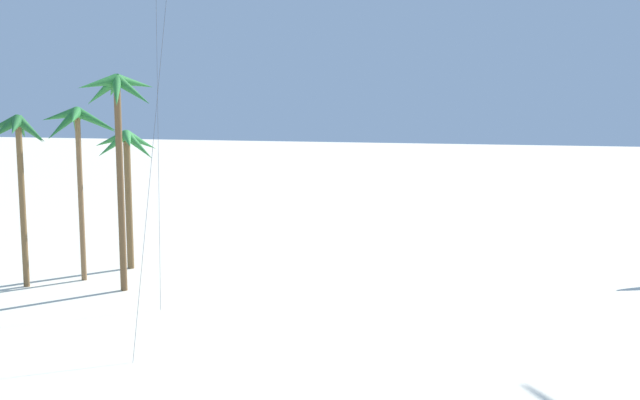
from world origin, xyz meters
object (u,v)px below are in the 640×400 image
Objects in this scene: palm_tree_2 at (78,132)px; palm_tree_4 at (117,113)px; palm_tree_1 at (18,145)px; palm_tree_3 at (127,157)px.

palm_tree_4 is at bearing -26.87° from palm_tree_2.
palm_tree_2 is at bearing 153.13° from palm_tree_4.
palm_tree_1 reaches higher than palm_tree_3.
palm_tree_3 is (1.21, 3.18, -1.57)m from palm_tree_2.
palm_tree_4 reaches higher than palm_tree_1.
palm_tree_2 is 3.62m from palm_tree_4.
palm_tree_2 reaches higher than palm_tree_3.
palm_tree_4 reaches higher than palm_tree_2.
palm_tree_2 is 1.17× the size of palm_tree_3.
palm_tree_3 is at bearing 55.29° from palm_tree_1.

